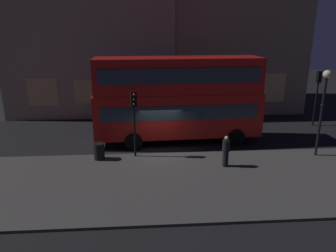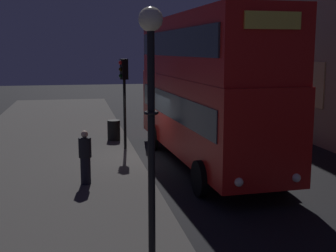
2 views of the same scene
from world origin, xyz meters
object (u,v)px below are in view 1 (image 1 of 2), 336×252
at_px(street_lamp, 324,96).
at_px(traffic_light_near_kerb, 134,110).
at_px(litter_bin, 99,151).
at_px(traffic_light_far_side, 318,87).
at_px(double_decker_bus, 178,96).
at_px(pedestrian, 226,151).

bearing_deg(street_lamp, traffic_light_near_kerb, 176.81).
height_order(traffic_light_near_kerb, litter_bin, traffic_light_near_kerb).
relative_size(traffic_light_near_kerb, traffic_light_far_side, 0.90).
bearing_deg(litter_bin, street_lamp, -1.31).
relative_size(double_decker_bus, street_lamp, 2.20).
xyz_separation_m(traffic_light_near_kerb, traffic_light_far_side, (13.60, 5.62, 0.15)).
bearing_deg(traffic_light_far_side, traffic_light_near_kerb, 14.00).
bearing_deg(litter_bin, pedestrian, -11.93).
bearing_deg(traffic_light_far_side, pedestrian, 31.67).
bearing_deg(double_decker_bus, traffic_light_near_kerb, -137.80).
bearing_deg(litter_bin, traffic_light_near_kerb, 8.43).
relative_size(traffic_light_near_kerb, street_lamp, 0.77).
bearing_deg(street_lamp, litter_bin, 178.69).
xyz_separation_m(double_decker_bus, street_lamp, (7.79, -3.29, 0.53)).
relative_size(traffic_light_far_side, litter_bin, 4.49).
xyz_separation_m(traffic_light_far_side, street_lamp, (-3.09, -6.21, 0.61)).
distance_m(double_decker_bus, traffic_light_far_side, 11.26).
height_order(traffic_light_near_kerb, traffic_light_far_side, traffic_light_far_side).
bearing_deg(double_decker_bus, litter_bin, -150.23).
bearing_deg(traffic_light_far_side, double_decker_bus, 6.56).
distance_m(traffic_light_near_kerb, traffic_light_far_side, 14.72).
bearing_deg(pedestrian, litter_bin, -123.09).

